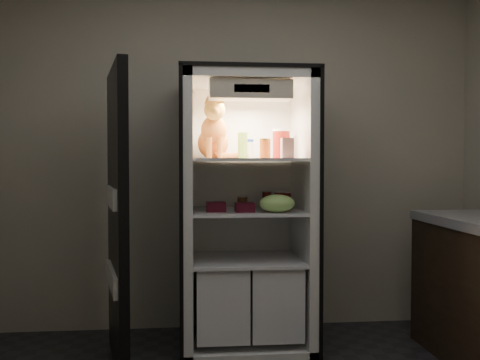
% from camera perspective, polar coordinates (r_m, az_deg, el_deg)
% --- Properties ---
extents(room_shell, '(3.60, 3.60, 3.60)m').
position_cam_1_polar(room_shell, '(2.33, 4.38, 10.67)').
color(room_shell, white).
rests_on(room_shell, floor).
extents(refrigerator, '(0.90, 0.72, 1.88)m').
position_cam_1_polar(refrigerator, '(3.70, 0.59, -5.41)').
color(refrigerator, white).
rests_on(refrigerator, floor).
extents(fridge_door, '(0.24, 0.86, 1.85)m').
position_cam_1_polar(fridge_door, '(3.42, -12.97, -4.00)').
color(fridge_door, black).
rests_on(fridge_door, floor).
extents(tabby_cat, '(0.35, 0.40, 0.43)m').
position_cam_1_polar(tabby_cat, '(3.68, -2.82, 4.81)').
color(tabby_cat, '#B45317').
rests_on(tabby_cat, refrigerator).
extents(parmesan_shaker, '(0.07, 0.07, 0.18)m').
position_cam_1_polar(parmesan_shaker, '(3.66, 0.28, 3.72)').
color(parmesan_shaker, '#248533').
rests_on(parmesan_shaker, refrigerator).
extents(mayo_tub, '(0.10, 0.10, 0.13)m').
position_cam_1_polar(mayo_tub, '(3.78, 0.72, 3.34)').
color(mayo_tub, white).
rests_on(mayo_tub, refrigerator).
extents(salsa_jar, '(0.07, 0.07, 0.13)m').
position_cam_1_polar(salsa_jar, '(3.57, 2.69, 3.39)').
color(salsa_jar, maroon).
rests_on(salsa_jar, refrigerator).
extents(pepper_jar, '(0.12, 0.12, 0.21)m').
position_cam_1_polar(pepper_jar, '(3.76, 4.42, 3.88)').
color(pepper_jar, maroon).
rests_on(pepper_jar, refrigerator).
extents(cream_carton, '(0.08, 0.08, 0.13)m').
position_cam_1_polar(cream_carton, '(3.46, 5.05, 3.41)').
color(cream_carton, silver).
rests_on(cream_carton, refrigerator).
extents(soda_can_a, '(0.07, 0.07, 0.12)m').
position_cam_1_polar(soda_can_a, '(3.73, 2.87, -2.13)').
color(soda_can_a, black).
rests_on(soda_can_a, refrigerator).
extents(soda_can_b, '(0.06, 0.06, 0.12)m').
position_cam_1_polar(soda_can_b, '(3.65, 4.97, -2.24)').
color(soda_can_b, black).
rests_on(soda_can_b, refrigerator).
extents(soda_can_c, '(0.07, 0.07, 0.12)m').
position_cam_1_polar(soda_can_c, '(3.59, 4.19, -2.26)').
color(soda_can_c, black).
rests_on(soda_can_c, refrigerator).
extents(condiment_jar, '(0.07, 0.07, 0.10)m').
position_cam_1_polar(condiment_jar, '(3.64, 0.25, -2.42)').
color(condiment_jar, '#5A3319').
rests_on(condiment_jar, refrigerator).
extents(grape_bag, '(0.23, 0.17, 0.12)m').
position_cam_1_polar(grape_bag, '(3.46, 3.99, -2.50)').
color(grape_bag, '#8CBE58').
rests_on(grape_bag, refrigerator).
extents(berry_box_left, '(0.13, 0.13, 0.06)m').
position_cam_1_polar(berry_box_left, '(3.50, -2.59, -2.87)').
color(berry_box_left, '#4D0C17').
rests_on(berry_box_left, refrigerator).
extents(berry_box_right, '(0.12, 0.12, 0.06)m').
position_cam_1_polar(berry_box_right, '(3.47, 0.50, -2.93)').
color(berry_box_right, '#4D0C17').
rests_on(berry_box_right, refrigerator).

